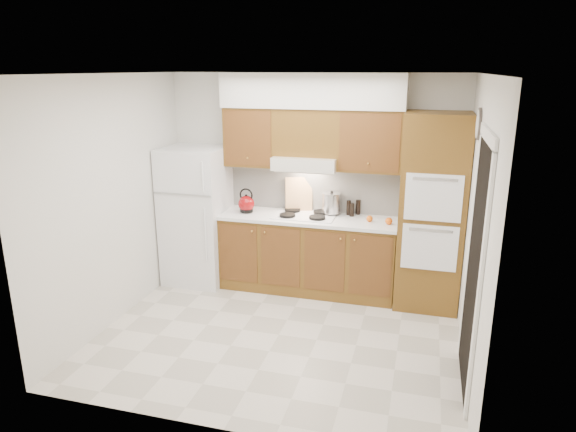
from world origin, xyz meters
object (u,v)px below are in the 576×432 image
at_px(fridge, 197,215).
at_px(kettle, 246,204).
at_px(oven_cabinet, 432,212).
at_px(stock_pot, 331,203).

height_order(fridge, kettle, fridge).
xyz_separation_m(fridge, oven_cabinet, (2.85, 0.03, 0.24)).
height_order(fridge, stock_pot, fridge).
bearing_deg(stock_pot, oven_cabinet, -8.25).
distance_m(fridge, stock_pot, 1.71).
relative_size(fridge, kettle, 8.61).
bearing_deg(stock_pot, fridge, -173.07).
bearing_deg(oven_cabinet, kettle, -179.84).
relative_size(oven_cabinet, stock_pot, 9.56).
bearing_deg(fridge, oven_cabinet, 0.70).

